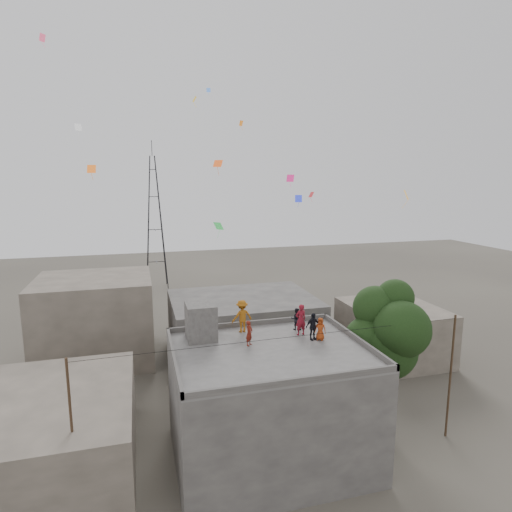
{
  "coord_description": "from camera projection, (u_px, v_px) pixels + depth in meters",
  "views": [
    {
      "loc": [
        -6.34,
        -20.0,
        14.78
      ],
      "look_at": [
        -0.26,
        1.79,
        10.76
      ],
      "focal_mm": 30.0,
      "sensor_mm": 36.0,
      "label": 1
    }
  ],
  "objects": [
    {
      "name": "person_orange_child",
      "position": [
        320.0,
        329.0,
        23.46
      ],
      "size": [
        0.74,
        0.68,
        1.26
      ],
      "primitive_type": "imported",
      "rotation": [
        0.0,
        0.0,
        -0.59
      ],
      "color": "#9D3812",
      "rests_on": "main_building"
    },
    {
      "name": "neighbor_west",
      "position": [
        53.0,
        434.0,
        21.86
      ],
      "size": [
        8.0,
        10.0,
        4.0
      ],
      "primitive_type": "cube",
      "color": "#595146",
      "rests_on": "ground"
    },
    {
      "name": "person_orange_adult",
      "position": [
        242.0,
        316.0,
        24.66
      ],
      "size": [
        1.33,
        0.91,
        1.9
      ],
      "primitive_type": "imported",
      "rotation": [
        0.0,
        0.0,
        -2.96
      ],
      "color": "#9B5611",
      "rests_on": "main_building"
    },
    {
      "name": "parapet",
      "position": [
        270.0,
        347.0,
        22.13
      ],
      "size": [
        10.0,
        8.0,
        0.3
      ],
      "color": "#44423F",
      "rests_on": "main_building"
    },
    {
      "name": "neighbor_east",
      "position": [
        393.0,
        332.0,
        36.03
      ],
      "size": [
        7.0,
        8.0,
        4.4
      ],
      "primitive_type": "cube",
      "color": "#595146",
      "rests_on": "ground"
    },
    {
      "name": "kites",
      "position": [
        237.0,
        161.0,
        27.15
      ],
      "size": [
        20.16,
        13.55,
        10.65
      ],
      "color": "orange",
      "rests_on": "ground"
    },
    {
      "name": "transmission_tower",
      "position": [
        155.0,
        223.0,
        58.52
      ],
      "size": [
        2.97,
        2.97,
        20.01
      ],
      "color": "black",
      "rests_on": "ground"
    },
    {
      "name": "person_dark_adult",
      "position": [
        313.0,
        326.0,
        23.47
      ],
      "size": [
        0.95,
        0.56,
        1.52
      ],
      "primitive_type": "imported",
      "rotation": [
        0.0,
        0.0,
        0.22
      ],
      "color": "black",
      "rests_on": "main_building"
    },
    {
      "name": "tree",
      "position": [
        389.0,
        333.0,
        24.67
      ],
      "size": [
        4.9,
        4.6,
        9.1
      ],
      "color": "black",
      "rests_on": "ground"
    },
    {
      "name": "person_dark_child",
      "position": [
        296.0,
        319.0,
        25.09
      ],
      "size": [
        0.76,
        0.68,
        1.31
      ],
      "primitive_type": "imported",
      "rotation": [
        0.0,
        0.0,
        2.8
      ],
      "color": "black",
      "rests_on": "main_building"
    },
    {
      "name": "neighbor_north",
      "position": [
        243.0,
        326.0,
        36.6
      ],
      "size": [
        12.0,
        9.0,
        5.0
      ],
      "primitive_type": "cube",
      "color": "#44423F",
      "rests_on": "ground"
    },
    {
      "name": "person_red_adult",
      "position": [
        301.0,
        320.0,
        24.19
      ],
      "size": [
        0.71,
        0.52,
        1.8
      ],
      "primitive_type": "imported",
      "rotation": [
        0.0,
        0.0,
        3.29
      ],
      "color": "maroon",
      "rests_on": "main_building"
    },
    {
      "name": "person_red_child",
      "position": [
        249.0,
        333.0,
        22.69
      ],
      "size": [
        0.57,
        0.58,
        1.36
      ],
      "primitive_type": "imported",
      "rotation": [
        0.0,
        0.0,
        0.83
      ],
      "color": "maroon",
      "rests_on": "main_building"
    },
    {
      "name": "neighbor_northwest",
      "position": [
        96.0,
        319.0,
        35.14
      ],
      "size": [
        9.0,
        8.0,
        7.0
      ],
      "primitive_type": "cube",
      "color": "#595146",
      "rests_on": "ground"
    },
    {
      "name": "ground",
      "position": [
        269.0,
        456.0,
        23.23
      ],
      "size": [
        140.0,
        140.0,
        0.0
      ],
      "primitive_type": "plane",
      "color": "#403C35",
      "rests_on": "ground"
    },
    {
      "name": "stair_head_box",
      "position": [
        201.0,
        321.0,
        23.6
      ],
      "size": [
        1.6,
        1.8,
        2.0
      ],
      "primitive_type": "cube",
      "color": "#44423F",
      "rests_on": "main_building"
    },
    {
      "name": "utility_line",
      "position": [
        287.0,
        401.0,
        21.5
      ],
      "size": [
        20.12,
        0.62,
        7.4
      ],
      "color": "black",
      "rests_on": "ground"
    },
    {
      "name": "main_building",
      "position": [
        270.0,
        404.0,
        22.69
      ],
      "size": [
        10.0,
        8.0,
        6.1
      ],
      "color": "#44423F",
      "rests_on": "ground"
    }
  ]
}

